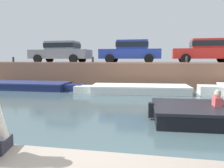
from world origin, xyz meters
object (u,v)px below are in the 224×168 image
(car_leftmost_grey, at_px, (61,51))
(mooring_bollard_east, at_px, (187,60))
(car_left_inner_blue, at_px, (131,51))
(mooring_bollard_west, at_px, (13,60))
(boat_moored_west_navy, at_px, (30,86))
(car_centre_red, at_px, (206,50))
(boat_moored_central_white, at_px, (135,89))
(mooring_bollard_mid, at_px, (93,60))

(car_leftmost_grey, xyz_separation_m, mooring_bollard_east, (8.57, -1.16, -0.61))
(car_left_inner_blue, distance_m, mooring_bollard_west, 8.29)
(boat_moored_west_navy, bearing_deg, car_centre_red, 15.19)
(mooring_bollard_east, bearing_deg, car_left_inner_blue, 161.53)
(boat_moored_central_white, height_order, car_centre_red, car_centre_red)
(boat_moored_central_white, distance_m, car_leftmost_grey, 6.87)
(car_centre_red, relative_size, mooring_bollard_east, 9.20)
(boat_moored_west_navy, xyz_separation_m, mooring_bollard_east, (9.42, 1.75, 1.59))
(car_centre_red, bearing_deg, boat_moored_central_white, -142.78)
(boat_moored_central_white, relative_size, mooring_bollard_mid, 14.10)
(car_leftmost_grey, height_order, mooring_bollard_west, car_leftmost_grey)
(boat_moored_central_white, height_order, car_leftmost_grey, car_leftmost_grey)
(car_centre_red, relative_size, mooring_bollard_west, 9.20)
(mooring_bollard_east, bearing_deg, car_leftmost_grey, 172.27)
(boat_moored_west_navy, height_order, car_left_inner_blue, car_left_inner_blue)
(boat_moored_west_navy, bearing_deg, mooring_bollard_west, 142.21)
(boat_moored_west_navy, distance_m, boat_moored_central_white, 6.50)
(boat_moored_west_navy, bearing_deg, mooring_bollard_mid, 26.43)
(boat_moored_central_white, relative_size, car_leftmost_grey, 1.43)
(car_left_inner_blue, bearing_deg, car_centre_red, -0.04)
(car_left_inner_blue, xyz_separation_m, mooring_bollard_west, (-8.19, -1.17, -0.61))
(car_leftmost_grey, bearing_deg, boat_moored_central_white, -29.72)
(boat_moored_central_white, height_order, mooring_bollard_mid, mooring_bollard_mid)
(car_left_inner_blue, relative_size, mooring_bollard_east, 9.28)
(car_leftmost_grey, distance_m, car_centre_red, 9.90)
(boat_moored_west_navy, bearing_deg, boat_moored_central_white, -2.72)
(boat_moored_central_white, bearing_deg, boat_moored_west_navy, 177.28)
(mooring_bollard_east, bearing_deg, mooring_bollard_mid, 180.00)
(boat_moored_central_white, bearing_deg, mooring_bollard_west, 166.75)
(mooring_bollard_west, xyz_separation_m, mooring_bollard_mid, (5.79, 0.00, 0.00))
(boat_moored_central_white, xyz_separation_m, car_left_inner_blue, (-0.57, 3.23, 2.20))
(boat_moored_west_navy, relative_size, car_left_inner_blue, 1.54)
(boat_moored_west_navy, relative_size, mooring_bollard_east, 14.25)
(mooring_bollard_west, bearing_deg, car_leftmost_grey, 20.51)
(mooring_bollard_mid, bearing_deg, car_centre_red, 9.16)
(car_leftmost_grey, bearing_deg, mooring_bollard_east, -7.73)
(car_left_inner_blue, bearing_deg, mooring_bollard_mid, -154.06)
(boat_moored_west_navy, relative_size, car_centre_red, 1.55)
(car_left_inner_blue, bearing_deg, mooring_bollard_west, -171.90)
(car_centre_red, height_order, mooring_bollard_mid, car_centre_red)
(boat_moored_central_white, bearing_deg, car_centre_red, 37.22)
(boat_moored_central_white, xyz_separation_m, car_centre_red, (4.25, 3.23, 2.20))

